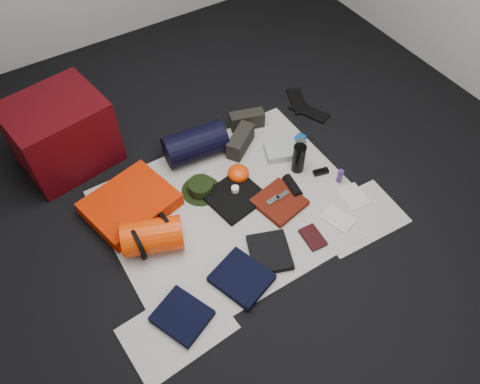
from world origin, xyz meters
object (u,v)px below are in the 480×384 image
navy_duffel (195,144)px  sleeping_pad (130,204)px  red_cabinet (62,134)px  water_bottle (299,158)px  paperback_book (313,237)px  compact_camera (299,145)px  stuff_sack (153,236)px

navy_duffel → sleeping_pad: bearing=-155.7°
red_cabinet → water_bottle: 1.63m
paperback_book → water_bottle: bearing=67.7°
paperback_book → compact_camera: bearing=64.4°
red_cabinet → stuff_sack: 1.01m
water_bottle → paperback_book: bearing=-116.8°
navy_duffel → water_bottle: navy_duffel is taller
water_bottle → stuff_sack: bearing=-178.0°
sleeping_pad → paperback_book: sleeping_pad is taller
sleeping_pad → compact_camera: 1.28m
sleeping_pad → compact_camera: sleeping_pad is taller
compact_camera → paperback_book: size_ratio=0.63×
paperback_book → navy_duffel: bearing=109.8°
red_cabinet → sleeping_pad: red_cabinet is taller
stuff_sack → sleeping_pad: bearing=91.3°
water_bottle → sleeping_pad: bearing=165.1°
stuff_sack → paperback_book: stuff_sack is taller
compact_camera → red_cabinet: bearing=142.6°
sleeping_pad → stuff_sack: stuff_sack is taller
water_bottle → navy_duffel: bearing=137.6°
sleeping_pad → compact_camera: (1.27, -0.14, -0.03)m
red_cabinet → water_bottle: red_cabinet is taller
sleeping_pad → water_bottle: (1.14, -0.30, 0.06)m
stuff_sack → navy_duffel: size_ratio=0.83×
compact_camera → water_bottle: bearing=-138.2°
sleeping_pad → red_cabinet: bearing=106.0°
sleeping_pad → stuff_sack: 0.35m
stuff_sack → paperback_book: 0.99m
sleeping_pad → water_bottle: water_bottle is taller
red_cabinet → compact_camera: red_cabinet is taller
navy_duffel → paperback_book: (0.28, -1.02, -0.10)m
water_bottle → paperback_book: size_ratio=1.30×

